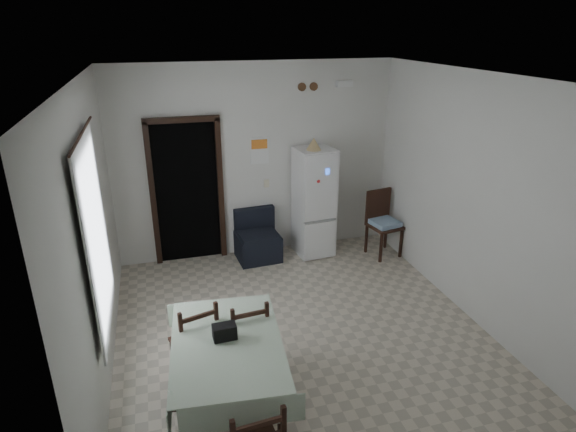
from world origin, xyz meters
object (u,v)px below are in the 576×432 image
Objects in this scene: dining_table at (229,377)px; dining_chair_far_right at (246,337)px; navy_seat at (258,236)px; corner_chair at (385,225)px; dining_chair_far_left at (194,341)px; fridge at (314,202)px.

dining_table is 0.52m from dining_chair_far_right.
navy_seat is 0.74× the size of corner_chair.
corner_chair is 1.11× the size of dining_chair_far_right.
navy_seat is 0.83× the size of dining_chair_far_right.
navy_seat is 2.77m from dining_chair_far_left.
dining_table is (-0.93, -2.99, 0.00)m from navy_seat.
dining_chair_far_right is (0.51, -0.04, -0.02)m from dining_chair_far_left.
fridge reaches higher than dining_chair_far_left.
dining_chair_far_left is (-1.18, -2.50, 0.10)m from navy_seat.
corner_chair is 0.70× the size of dining_table.
dining_chair_far_right is at bearing -151.24° from corner_chair.
dining_chair_far_left is at bearing -119.23° from navy_seat.
corner_chair is at bearing 47.88° from dining_table.
navy_seat is at bearing 175.07° from fridge.
dining_chair_far_left is (-2.08, -2.50, -0.36)m from fridge.
corner_chair is at bearing -26.08° from fridge.
dining_chair_far_right is at bearing 66.18° from dining_table.
dining_chair_far_right is (-0.68, -2.54, 0.08)m from navy_seat.
dining_table is (-2.84, -2.60, -0.13)m from corner_chair.
navy_seat is at bearing -131.41° from dining_chair_far_left.
dining_chair_far_right reaches higher than navy_seat.
navy_seat is 2.63m from dining_chair_far_right.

